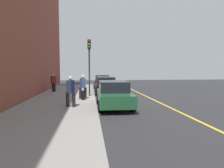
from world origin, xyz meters
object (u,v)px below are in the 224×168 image
parked_car_maroon (102,81)px  parked_car_green (114,94)px  pedestrian_navy_coat (70,91)px  pedestrian_blue_coat (83,86)px  pedestrian_burgundy_coat (54,82)px  rolling_suitcase (83,95)px  traffic_light_pole (89,58)px  parked_car_black (106,85)px

parked_car_maroon → parked_car_green: 13.04m
pedestrian_navy_coat → pedestrian_blue_coat: pedestrian_navy_coat is taller
parked_car_green → pedestrian_blue_coat: size_ratio=2.62×
pedestrian_navy_coat → pedestrian_burgundy_coat: pedestrian_navy_coat is taller
parked_car_maroon → pedestrian_navy_coat: bearing=-10.8°
pedestrian_blue_coat → rolling_suitcase: pedestrian_blue_coat is taller
traffic_light_pole → rolling_suitcase: 3.34m
pedestrian_burgundy_coat → rolling_suitcase: size_ratio=1.68×
parked_car_black → pedestrian_burgundy_coat: bearing=-98.4°
pedestrian_burgundy_coat → traffic_light_pole: bearing=43.6°
parked_car_green → rolling_suitcase: parked_car_green is taller
traffic_light_pole → pedestrian_navy_coat: bearing=-12.8°
pedestrian_navy_coat → pedestrian_blue_coat: size_ratio=1.01×
pedestrian_navy_coat → pedestrian_blue_coat: (-3.03, 0.57, -0.01)m
parked_car_maroon → parked_car_black: 6.12m
parked_car_black → pedestrian_burgundy_coat: size_ratio=2.81×
parked_car_maroon → pedestrian_navy_coat: 13.67m
parked_car_black → parked_car_green: (6.92, -0.08, -0.00)m
parked_car_black → rolling_suitcase: parked_car_black is taller
parked_car_maroon → pedestrian_blue_coat: pedestrian_blue_coat is taller
rolling_suitcase → parked_car_maroon: bearing=169.8°
parked_car_maroon → parked_car_black: bearing=-0.5°
traffic_light_pole → parked_car_black: bearing=151.9°
pedestrian_burgundy_coat → pedestrian_navy_coat: bearing=15.9°
parked_car_green → pedestrian_burgundy_coat: (-7.62, -4.71, 0.27)m
pedestrian_navy_coat → parked_car_maroon: bearing=169.2°
parked_car_maroon → pedestrian_blue_coat: 10.58m
parked_car_green → traffic_light_pole: traffic_light_pole is taller
parked_car_maroon → rolling_suitcase: 11.09m
parked_car_green → pedestrian_blue_coat: bearing=-144.9°
parked_car_maroon → parked_car_black: same height
traffic_light_pole → pedestrian_burgundy_coat: bearing=-136.4°
parked_car_maroon → rolling_suitcase: bearing=-10.2°
traffic_light_pole → pedestrian_blue_coat: bearing=-17.1°
rolling_suitcase → parked_car_green: bearing=40.8°
pedestrian_navy_coat → rolling_suitcase: bearing=166.6°
parked_car_maroon → traffic_light_pole: 9.31m
parked_car_black → pedestrian_blue_coat: size_ratio=2.78×
traffic_light_pole → rolling_suitcase: (2.03, -0.43, -2.61)m
pedestrian_navy_coat → traffic_light_pole: bearing=167.2°
parked_car_green → rolling_suitcase: size_ratio=4.45×
parked_car_green → pedestrian_navy_coat: pedestrian_navy_coat is taller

